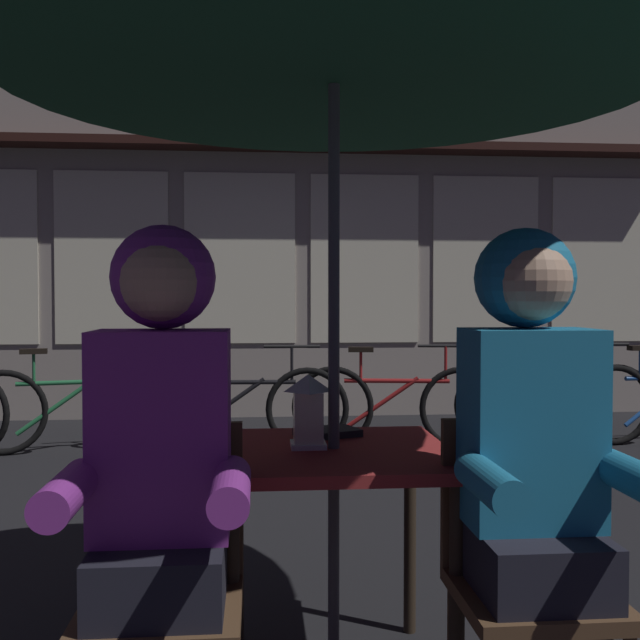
{
  "coord_description": "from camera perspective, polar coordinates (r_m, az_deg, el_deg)",
  "views": [
    {
      "loc": [
        -0.24,
        -2.26,
        1.21
      ],
      "look_at": [
        0.0,
        0.5,
        1.13
      ],
      "focal_mm": 41.02,
      "sensor_mm": 36.0,
      "label": 1
    }
  ],
  "objects": [
    {
      "name": "cafe_table",
      "position": [
        2.35,
        1.08,
        -12.38
      ],
      "size": [
        0.72,
        0.72,
        0.74
      ],
      "color": "maroon",
      "rests_on": "ground_plane"
    },
    {
      "name": "person_right_hooded",
      "position": [
        2.01,
        16.35,
        -8.81
      ],
      "size": [
        0.45,
        0.56,
        1.4
      ],
      "color": "black",
      "rests_on": "ground_plane"
    },
    {
      "name": "chair_right",
      "position": [
        2.15,
        15.68,
        -17.93
      ],
      "size": [
        0.4,
        0.4,
        0.87
      ],
      "color": "#513823",
      "rests_on": "ground_plane"
    },
    {
      "name": "patio_umbrella",
      "position": [
        2.43,
        1.1,
        22.17
      ],
      "size": [
        2.1,
        2.1,
        2.31
      ],
      "color": "#4C4C51",
      "rests_on": "ground_plane"
    },
    {
      "name": "chair_left",
      "position": [
        2.04,
        -12.05,
        -19.01
      ],
      "size": [
        0.4,
        0.4,
        0.87
      ],
      "color": "#513823",
      "rests_on": "ground_plane"
    },
    {
      "name": "book",
      "position": [
        2.52,
        0.51,
        -8.76
      ],
      "size": [
        0.24,
        0.2,
        0.02
      ],
      "primitive_type": "cube",
      "rotation": [
        0.0,
        0.0,
        0.38
      ],
      "color": "black",
      "rests_on": "cafe_table"
    },
    {
      "name": "bicycle_fifth",
      "position": [
        6.33,
        17.85,
        -6.14
      ],
      "size": [
        1.68,
        0.13,
        0.84
      ],
      "color": "black",
      "rests_on": "ground_plane"
    },
    {
      "name": "bicycle_third",
      "position": [
        5.81,
        -6.1,
        -6.78
      ],
      "size": [
        1.68,
        0.13,
        0.84
      ],
      "color": "black",
      "rests_on": "ground_plane"
    },
    {
      "name": "bicycle_fourth",
      "position": [
        5.89,
        5.96,
        -6.65
      ],
      "size": [
        1.67,
        0.27,
        0.84
      ],
      "color": "black",
      "rests_on": "ground_plane"
    },
    {
      "name": "bicycle_second",
      "position": [
        6.08,
        -18.73,
        -6.48
      ],
      "size": [
        1.65,
        0.41,
        0.84
      ],
      "color": "black",
      "rests_on": "ground_plane"
    },
    {
      "name": "lantern",
      "position": [
        2.31,
        -0.93,
        -6.95
      ],
      "size": [
        0.11,
        0.11,
        0.23
      ],
      "color": "white",
      "rests_on": "cafe_table"
    },
    {
      "name": "shopfront_building",
      "position": [
        7.88,
        -6.24,
        15.55
      ],
      "size": [
        10.0,
        0.93,
        6.2
      ],
      "color": "#9E9389",
      "rests_on": "ground_plane"
    },
    {
      "name": "person_left_hooded",
      "position": [
        1.89,
        -12.34,
        -9.44
      ],
      "size": [
        0.45,
        0.56,
        1.4
      ],
      "color": "black",
      "rests_on": "ground_plane"
    }
  ]
}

